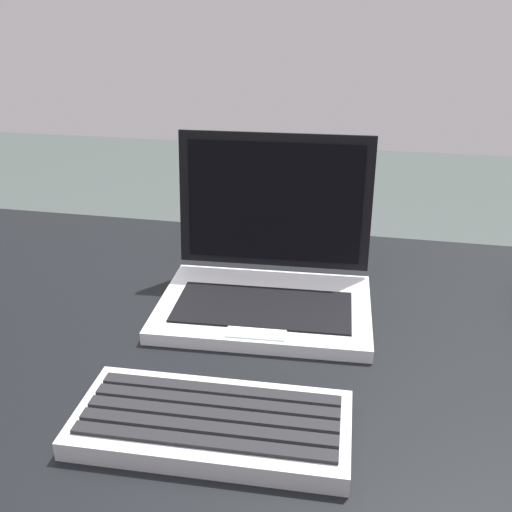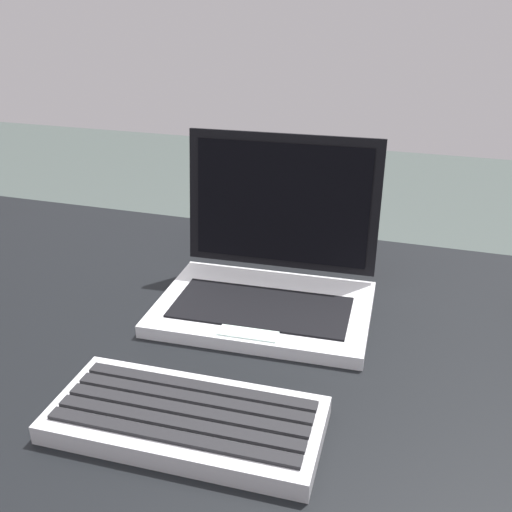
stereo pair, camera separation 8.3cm
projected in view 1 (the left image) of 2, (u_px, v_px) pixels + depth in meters
name	position (u px, v px, depth m)	size (l,w,h in m)	color
desk	(210.00, 382.00, 0.88)	(1.62, 0.76, 0.73)	black
laptop_front	(268.00, 273.00, 0.88)	(0.32, 0.26, 0.24)	silver
external_keyboard	(212.00, 423.00, 0.63)	(0.30, 0.15, 0.03)	#BCBDC2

